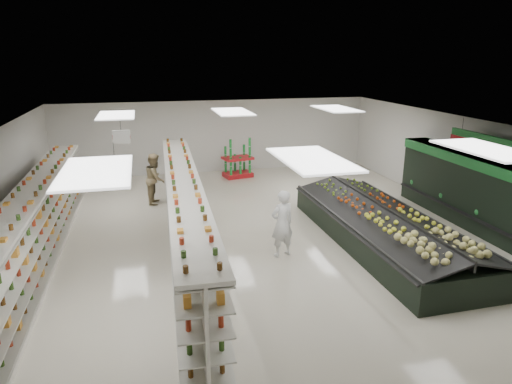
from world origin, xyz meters
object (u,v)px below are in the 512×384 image
object	(u,v)px
gondola_left	(38,227)
produce_island	(384,227)
gondola_center	(185,218)
shopper_background	(155,179)
soda_endcap	(238,160)
shopper_main	(282,224)

from	to	relation	value
gondola_left	produce_island	bearing A→B (deg)	-7.41
gondola_left	gondola_center	bearing A→B (deg)	-4.81
gondola_left	shopper_background	world-z (taller)	gondola_left
soda_endcap	shopper_main	world-z (taller)	shopper_main
gondola_left	gondola_center	distance (m)	3.71
shopper_main	gondola_center	bearing A→B (deg)	-37.49
gondola_center	shopper_main	distance (m)	2.62
produce_island	shopper_main	bearing A→B (deg)	-178.13
gondola_center	shopper_main	bearing A→B (deg)	-19.81
shopper_main	gondola_left	bearing A→B (deg)	-27.47
gondola_center	produce_island	xyz separation A→B (m)	(5.44, -0.88, -0.43)
gondola_left	shopper_main	world-z (taller)	gondola_left
produce_island	shopper_background	bearing A→B (deg)	138.82
produce_island	shopper_background	size ratio (longest dim) A/B	4.05
soda_endcap	shopper_main	xyz separation A→B (m)	(-0.54, -8.29, 0.14)
gondola_left	shopper_main	size ratio (longest dim) A/B	6.25
shopper_main	shopper_background	world-z (taller)	shopper_background
gondola_left	shopper_background	bearing A→B (deg)	53.15
shopper_background	gondola_center	bearing A→B (deg)	-160.17
gondola_center	shopper_background	xyz separation A→B (m)	(-0.62, 4.42, -0.02)
gondola_left	shopper_main	distance (m)	6.26
gondola_left	soda_endcap	distance (m)	9.66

